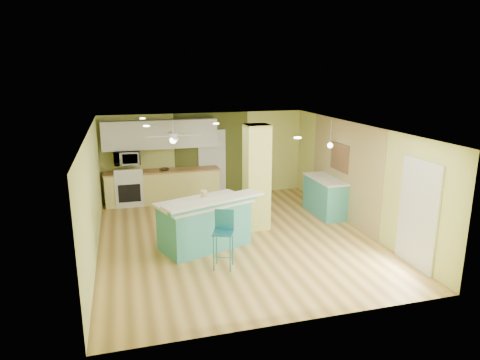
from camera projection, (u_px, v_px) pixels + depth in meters
name	position (u px, v px, depth m)	size (l,w,h in m)	color
floor	(236.00, 238.00, 9.75)	(6.00, 7.00, 0.01)	olive
ceiling	(235.00, 128.00, 9.12)	(6.00, 7.00, 0.01)	white
wall_back	(205.00, 155.00, 12.70)	(6.00, 0.01, 2.50)	#C9CF6E
wall_front	(298.00, 246.00, 6.16)	(6.00, 0.01, 2.50)	#C9CF6E
wall_left	(92.00, 195.00, 8.65)	(0.01, 7.00, 2.50)	#C9CF6E
wall_right	(357.00, 176.00, 10.21)	(0.01, 7.00, 2.50)	#C9CF6E
wood_panel	(344.00, 170.00, 10.77)	(0.02, 3.40, 2.50)	#9B8758
olive_accent	(212.00, 155.00, 12.74)	(2.20, 0.02, 2.50)	#454C1E
interior_door	(212.00, 163.00, 12.77)	(0.82, 0.05, 2.00)	silver
french_door	(418.00, 214.00, 8.11)	(0.04, 1.08, 2.10)	silver
column	(257.00, 177.00, 10.07)	(0.55, 0.55, 2.50)	#BABD57
kitchen_run	(163.00, 186.00, 12.27)	(3.25, 0.63, 0.94)	#E1D876
stove	(129.00, 189.00, 12.02)	(0.76, 0.66, 1.08)	white
upper_cabinets	(160.00, 134.00, 12.02)	(3.20, 0.34, 0.80)	silver
microwave	(127.00, 158.00, 11.81)	(0.70, 0.48, 0.39)	white
ceiling_fan	(173.00, 136.00, 10.81)	(1.41, 1.41, 0.61)	silver
pendant_lamp	(330.00, 145.00, 10.66)	(0.14, 0.14, 0.69)	white
wall_decor	(340.00, 157.00, 10.87)	(0.03, 0.90, 0.70)	brown
peninsula	(205.00, 223.00, 9.11)	(2.34, 1.81, 1.17)	teal
bar_stool	(224.00, 230.00, 8.14)	(0.49, 0.49, 1.13)	teal
side_counter	(325.00, 196.00, 11.24)	(0.64, 1.51, 0.98)	teal
fruit_bowl	(164.00, 169.00, 12.09)	(0.27, 0.27, 0.07)	#3A2818
canister	(204.00, 195.00, 9.13)	(0.15, 0.15, 0.19)	gold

